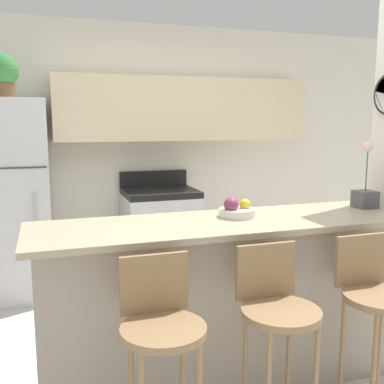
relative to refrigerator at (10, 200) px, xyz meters
name	(u,v)px	position (x,y,z in m)	size (l,w,h in m)	color
ground_plane	(231,378)	(1.35, -1.85, -0.89)	(14.00, 14.00, 0.00)	beige
wall_back	(162,135)	(1.48, 0.31, 0.55)	(5.60, 0.38, 2.55)	silver
counter_bar	(232,300)	(1.35, -1.85, -0.38)	(2.36, 0.65, 1.01)	gray
refrigerator	(10,200)	(0.00, 0.00, 0.00)	(0.69, 0.67, 1.77)	silver
stove_range	(161,234)	(1.39, 0.04, -0.42)	(0.71, 0.60, 1.07)	silver
bar_stool_left	(161,331)	(0.77, -2.40, -0.23)	(0.38, 0.38, 0.97)	olive
bar_stool_mid	(277,314)	(1.35, -2.40, -0.23)	(0.38, 0.38, 0.97)	olive
bar_stool_right	(375,299)	(1.93, -2.40, -0.23)	(0.38, 0.38, 0.97)	olive
potted_plant_on_fridge	(1,74)	(0.00, 0.00, 1.09)	(0.29, 0.29, 0.38)	brown
orchid_vase	(365,191)	(2.34, -1.78, 0.23)	(0.13, 0.13, 0.44)	#4C4C51
fruit_bowl	(237,210)	(1.40, -1.78, 0.16)	(0.22, 0.22, 0.12)	silver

